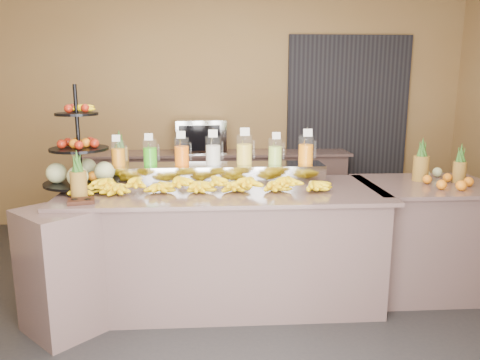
{
  "coord_description": "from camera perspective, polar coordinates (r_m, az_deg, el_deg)",
  "views": [
    {
      "loc": [
        -0.1,
        -3.27,
        1.77
      ],
      "look_at": [
        0.13,
        0.3,
        1.0
      ],
      "focal_mm": 35.0,
      "sensor_mm": 36.0,
      "label": 1
    }
  ],
  "objects": [
    {
      "name": "ground",
      "position": [
        3.73,
        -1.74,
        -16.3
      ],
      "size": [
        6.0,
        6.0,
        0.0
      ],
      "primitive_type": "plane",
      "color": "black",
      "rests_on": "ground"
    },
    {
      "name": "room_envelope",
      "position": [
        4.07,
        0.41,
        13.57
      ],
      "size": [
        6.04,
        5.02,
        2.82
      ],
      "color": "olive",
      "rests_on": "ground"
    },
    {
      "name": "buffet_counter",
      "position": [
        3.77,
        -3.69,
        -8.2
      ],
      "size": [
        2.75,
        1.25,
        0.93
      ],
      "color": "gray",
      "rests_on": "ground"
    },
    {
      "name": "right_counter",
      "position": [
        4.29,
        21.48,
        -6.44
      ],
      "size": [
        1.08,
        0.88,
        0.93
      ],
      "color": "gray",
      "rests_on": "ground"
    },
    {
      "name": "back_ledge",
      "position": [
        5.68,
        -2.53,
        -1.18
      ],
      "size": [
        3.1,
        0.55,
        0.93
      ],
      "color": "gray",
      "rests_on": "ground"
    },
    {
      "name": "pitcher_tray",
      "position": [
        3.93,
        -3.26,
        0.84
      ],
      "size": [
        1.85,
        0.3,
        0.15
      ],
      "primitive_type": "cube",
      "color": "gray",
      "rests_on": "buffet_counter"
    },
    {
      "name": "juice_pitcher_orange_a",
      "position": [
        3.97,
        -14.62,
        3.02
      ],
      "size": [
        0.11,
        0.12,
        0.27
      ],
      "color": "silver",
      "rests_on": "pitcher_tray"
    },
    {
      "name": "juice_pitcher_green",
      "position": [
        3.93,
        -10.9,
        3.15
      ],
      "size": [
        0.12,
        0.12,
        0.28
      ],
      "color": "silver",
      "rests_on": "pitcher_tray"
    },
    {
      "name": "juice_pitcher_orange_b",
      "position": [
        3.91,
        -7.11,
        3.31
      ],
      "size": [
        0.12,
        0.13,
        0.3
      ],
      "color": "silver",
      "rests_on": "pitcher_tray"
    },
    {
      "name": "juice_pitcher_milk",
      "position": [
        3.9,
        -3.29,
        3.42
      ],
      "size": [
        0.13,
        0.13,
        0.31
      ],
      "color": "silver",
      "rests_on": "pitcher_tray"
    },
    {
      "name": "juice_pitcher_lemon",
      "position": [
        3.91,
        0.53,
        3.53
      ],
      "size": [
        0.13,
        0.14,
        0.32
      ],
      "color": "silver",
      "rests_on": "pitcher_tray"
    },
    {
      "name": "juice_pitcher_lime",
      "position": [
        3.94,
        4.31,
        3.36
      ],
      "size": [
        0.12,
        0.12,
        0.28
      ],
      "color": "silver",
      "rests_on": "pitcher_tray"
    },
    {
      "name": "juice_pitcher_orange_c",
      "position": [
        3.98,
        8.03,
        3.5
      ],
      "size": [
        0.13,
        0.13,
        0.31
      ],
      "color": "silver",
      "rests_on": "pitcher_tray"
    },
    {
      "name": "banana_heap",
      "position": [
        3.6,
        -5.24,
        -0.26
      ],
      "size": [
        1.98,
        0.18,
        0.16
      ],
      "color": "yellow",
      "rests_on": "buffet_counter"
    },
    {
      "name": "fruit_stand",
      "position": [
        3.87,
        -18.4,
        2.06
      ],
      "size": [
        0.61,
        0.61,
        0.81
      ],
      "rotation": [
        0.0,
        0.0,
        -0.06
      ],
      "color": "black",
      "rests_on": "buffet_counter"
    },
    {
      "name": "condiment_caddy",
      "position": [
        3.45,
        -18.8,
        -2.45
      ],
      "size": [
        0.21,
        0.17,
        0.03
      ],
      "primitive_type": "cube",
      "rotation": [
        0.0,
        0.0,
        0.23
      ],
      "color": "black",
      "rests_on": "buffet_counter"
    },
    {
      "name": "pineapple_left_a",
      "position": [
        3.56,
        -19.09,
        -0.11
      ],
      "size": [
        0.12,
        0.12,
        0.36
      ],
      "rotation": [
        0.0,
        0.0,
        -0.26
      ],
      "color": "brown",
      "rests_on": "buffet_counter"
    },
    {
      "name": "pineapple_left_b",
      "position": [
        4.19,
        -14.39,
        2.37
      ],
      "size": [
        0.14,
        0.14,
        0.43
      ],
      "rotation": [
        0.0,
        0.0,
        0.01
      ],
      "color": "brown",
      "rests_on": "buffet_counter"
    },
    {
      "name": "right_fruit_pile",
      "position": [
        4.2,
        23.46,
        0.47
      ],
      "size": [
        0.4,
        0.38,
        0.21
      ],
      "color": "brown",
      "rests_on": "right_counter"
    },
    {
      "name": "oven_warmer",
      "position": [
        5.56,
        -4.91,
        5.38
      ],
      "size": [
        0.62,
        0.47,
        0.39
      ],
      "primitive_type": "cube",
      "rotation": [
        0.0,
        0.0,
        0.11
      ],
      "color": "gray",
      "rests_on": "back_ledge"
    }
  ]
}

